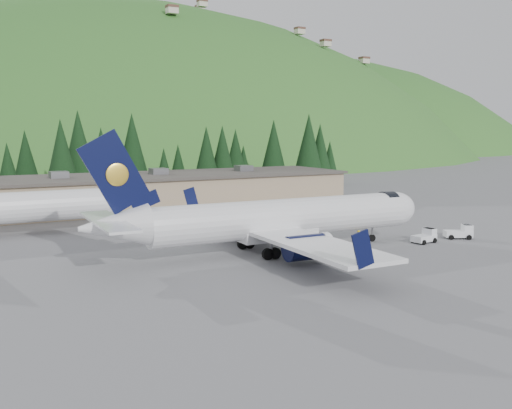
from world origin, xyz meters
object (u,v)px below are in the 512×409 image
object	(u,v)px
baggage_tug_a	(425,236)
terminal_building	(128,192)
ramp_worker	(358,238)
airliner	(276,220)
baggage_tug_b	(461,232)

from	to	relation	value
baggage_tug_a	terminal_building	bearing A→B (deg)	108.02
ramp_worker	baggage_tug_a	bearing A→B (deg)	128.26
baggage_tug_a	terminal_building	size ratio (longest dim) A/B	0.04
terminal_building	ramp_worker	size ratio (longest dim) A/B	44.00
airliner	baggage_tug_b	xyz separation A→B (m)	(21.75, -3.66, -2.52)
baggage_tug_b	ramp_worker	bearing A→B (deg)	-161.05
airliner	baggage_tug_a	world-z (taller)	airliner
airliner	baggage_tug_a	size ratio (longest dim) A/B	12.28
ramp_worker	airliner	bearing A→B (deg)	-43.35
baggage_tug_b	terminal_building	distance (m)	48.97
baggage_tug_a	ramp_worker	xyz separation A→B (m)	(-7.37, 2.18, 0.14)
airliner	ramp_worker	distance (m)	9.64
baggage_tug_b	airliner	bearing A→B (deg)	-159.95
baggage_tug_a	ramp_worker	bearing A→B (deg)	155.19
baggage_tug_a	ramp_worker	distance (m)	7.69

